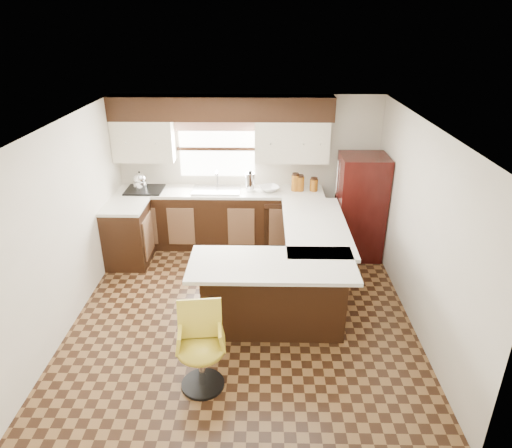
{
  "coord_description": "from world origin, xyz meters",
  "views": [
    {
      "loc": [
        0.26,
        -4.93,
        3.47
      ],
      "look_at": [
        0.16,
        0.45,
        1.02
      ],
      "focal_mm": 32.0,
      "sensor_mm": 36.0,
      "label": 1
    }
  ],
  "objects_px": {
    "refrigerator": "(360,207)",
    "peninsula_return": "(273,296)",
    "bar_chair": "(201,350)",
    "peninsula_long": "(310,257)"
  },
  "relations": [
    {
      "from": "peninsula_long",
      "to": "peninsula_return",
      "type": "relative_size",
      "value": 1.18
    },
    {
      "from": "refrigerator",
      "to": "bar_chair",
      "type": "xyz_separation_m",
      "value": [
        -2.09,
        -2.92,
        -0.35
      ]
    },
    {
      "from": "refrigerator",
      "to": "bar_chair",
      "type": "height_order",
      "value": "refrigerator"
    },
    {
      "from": "peninsula_return",
      "to": "refrigerator",
      "type": "xyz_separation_m",
      "value": [
        1.36,
        1.93,
        0.36
      ]
    },
    {
      "from": "peninsula_return",
      "to": "refrigerator",
      "type": "distance_m",
      "value": 2.38
    },
    {
      "from": "peninsula_long",
      "to": "peninsula_return",
      "type": "xyz_separation_m",
      "value": [
        -0.53,
        -0.97,
        0.0
      ]
    },
    {
      "from": "peninsula_long",
      "to": "peninsula_return",
      "type": "distance_m",
      "value": 1.11
    },
    {
      "from": "peninsula_return",
      "to": "bar_chair",
      "type": "height_order",
      "value": "bar_chair"
    },
    {
      "from": "refrigerator",
      "to": "peninsula_return",
      "type": "bearing_deg",
      "value": -125.2
    },
    {
      "from": "peninsula_return",
      "to": "bar_chair",
      "type": "distance_m",
      "value": 1.23
    }
  ]
}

